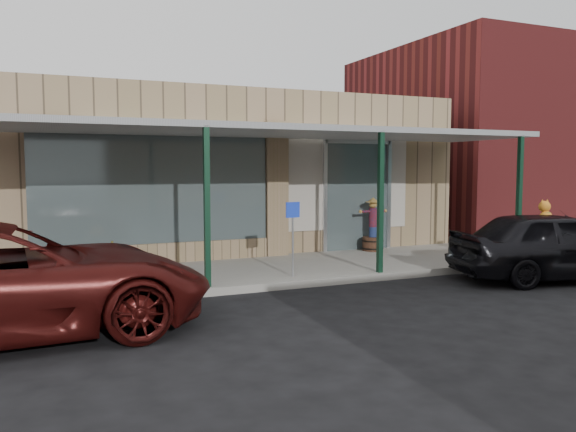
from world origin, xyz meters
name	(u,v)px	position (x,y,z in m)	size (l,w,h in m)	color
ground	(355,313)	(0.00, 0.00, 0.00)	(120.00, 120.00, 0.00)	black
sidewalk	(272,270)	(0.00, 3.60, 0.07)	(40.00, 3.20, 0.15)	gray
storefront	(214,174)	(0.00, 8.16, 2.09)	(12.00, 6.25, 4.20)	#8F7558
awning	(272,133)	(0.00, 3.56, 3.01)	(12.00, 3.00, 3.04)	gray
block_buildings_near	(266,121)	(2.01, 9.20, 3.77)	(61.00, 8.00, 8.00)	maroon
barrel_scarecrow	(373,233)	(3.27, 4.80, 0.61)	(0.83, 0.56, 1.37)	#472E1C
barrel_pumpkin	(113,268)	(-3.33, 3.19, 0.43)	(0.76, 0.76, 0.78)	#472E1C
handicap_sign	(293,229)	(-0.01, 2.44, 1.09)	(0.30, 0.06, 1.47)	gray
parked_sedan	(556,245)	(5.05, 0.70, 0.72)	(4.49, 2.63, 1.59)	black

